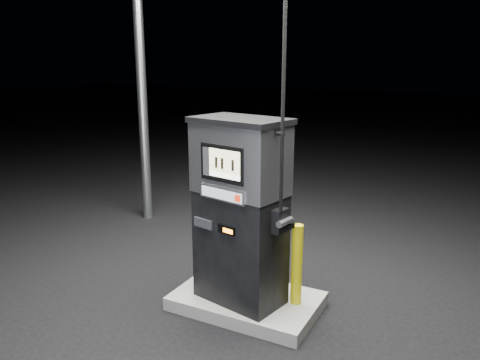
% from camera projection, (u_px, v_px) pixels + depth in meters
% --- Properties ---
extents(ground, '(80.00, 80.00, 0.00)m').
position_uv_depth(ground, '(247.00, 307.00, 5.33)').
color(ground, black).
rests_on(ground, ground).
extents(pump_island, '(1.60, 1.00, 0.15)m').
position_uv_depth(pump_island, '(247.00, 301.00, 5.31)').
color(pump_island, slate).
rests_on(pump_island, ground).
extents(fuel_dispenser, '(1.16, 0.79, 4.18)m').
position_uv_depth(fuel_dispenser, '(240.00, 210.00, 4.96)').
color(fuel_dispenser, black).
rests_on(fuel_dispenser, pump_island).
extents(bollard_left, '(0.13, 0.13, 0.90)m').
position_uv_depth(bollard_left, '(209.00, 246.00, 5.52)').
color(bollard_left, '#CBBD0B').
rests_on(bollard_left, pump_island).
extents(bollard_right, '(0.12, 0.12, 0.90)m').
position_uv_depth(bollard_right, '(297.00, 265.00, 5.02)').
color(bollard_right, '#CBBD0B').
rests_on(bollard_right, pump_island).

